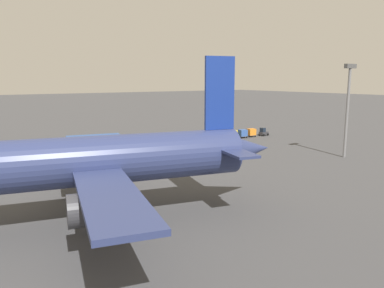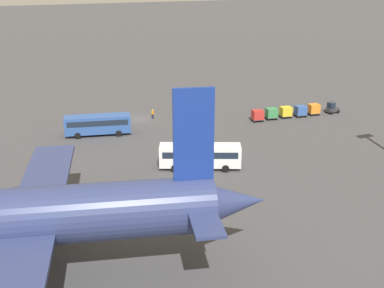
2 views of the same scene
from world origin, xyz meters
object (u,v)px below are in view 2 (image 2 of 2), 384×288
object	(u,v)px
shuttle_bus_far	(200,155)
worker_person	(153,114)
baggage_tug	(332,108)
cargo_cart_red	(258,115)
cargo_cart_yellow	(286,112)
cargo_cart_green	(271,113)
cargo_cart_orange	(314,109)
shuttle_bus_near	(98,123)
cargo_cart_blue	(301,111)
airplane	(15,219)

from	to	relation	value
shuttle_bus_far	worker_person	size ratio (longest dim) A/B	6.45
baggage_tug	cargo_cart_red	bearing A→B (deg)	-8.40
cargo_cart_yellow	cargo_cart_green	xyz separation A→B (m)	(2.91, -0.17, 0.00)
worker_person	cargo_cart_orange	bearing A→B (deg)	162.14
cargo_cart_orange	cargo_cart_yellow	world-z (taller)	same
shuttle_bus_near	cargo_cart_red	distance (m)	28.05
cargo_cart_red	baggage_tug	bearing A→B (deg)	177.39
cargo_cart_red	cargo_cart_orange	bearing A→B (deg)	177.80
worker_person	cargo_cart_red	world-z (taller)	cargo_cart_red
shuttle_bus_far	cargo_cart_blue	world-z (taller)	shuttle_bus_far
shuttle_bus_far	cargo_cart_green	world-z (taller)	shuttle_bus_far
airplane	baggage_tug	bearing A→B (deg)	-137.08
baggage_tug	cargo_cart_yellow	world-z (taller)	baggage_tug
airplane	worker_person	size ratio (longest dim) A/B	24.57
baggage_tug	cargo_cart_orange	distance (m)	3.95
shuttle_bus_near	cargo_cart_blue	distance (m)	36.79
airplane	cargo_cart_blue	distance (m)	60.82
baggage_tug	cargo_cart_red	size ratio (longest dim) A/B	1.15
shuttle_bus_far	cargo_cart_orange	bearing A→B (deg)	-130.00
worker_person	cargo_cart_yellow	xyz separation A→B (m)	(-22.62, 8.76, 0.32)
airplane	cargo_cart_green	size ratio (longest dim) A/B	19.53
baggage_tug	cargo_cart_green	xyz separation A→B (m)	(12.67, -0.84, 0.25)
shuttle_bus_near	airplane	bearing A→B (deg)	80.86
worker_person	baggage_tug	bearing A→B (deg)	163.77
cargo_cart_green	baggage_tug	bearing A→B (deg)	176.21
airplane	cargo_cart_orange	distance (m)	63.30
worker_person	cargo_cart_green	xyz separation A→B (m)	(-19.71, 8.59, 0.32)
shuttle_bus_near	cargo_cart_blue	xyz separation A→B (m)	(-36.57, 3.87, -0.77)
airplane	cargo_cart_orange	world-z (taller)	airplane
airplane	cargo_cart_yellow	distance (m)	58.67
cargo_cart_blue	cargo_cart_yellow	bearing A→B (deg)	-8.83
cargo_cart_yellow	airplane	bearing A→B (deg)	35.09
shuttle_bus_far	baggage_tug	xyz separation A→B (m)	(-33.38, -15.00, -1.01)
cargo_cart_yellow	cargo_cart_blue	bearing A→B (deg)	171.17
cargo_cart_red	shuttle_bus_far	bearing A→B (deg)	41.42
cargo_cart_orange	cargo_cart_red	size ratio (longest dim) A/B	1.00
baggage_tug	cargo_cart_orange	size ratio (longest dim) A/B	1.15
cargo_cart_orange	cargo_cart_yellow	size ratio (longest dim) A/B	1.00
baggage_tug	worker_person	world-z (taller)	baggage_tug
shuttle_bus_far	cargo_cart_orange	xyz separation A→B (m)	(-29.44, -15.26, -0.76)
cargo_cart_yellow	cargo_cart_red	size ratio (longest dim) A/B	1.00
worker_person	cargo_cart_red	bearing A→B (deg)	152.57
cargo_cart_green	shuttle_bus_far	bearing A→B (deg)	37.40
cargo_cart_orange	cargo_cart_blue	world-z (taller)	same
airplane	cargo_cart_yellow	xyz separation A→B (m)	(-47.83, -33.59, -5.16)
baggage_tug	cargo_cart_red	distance (m)	15.59
shuttle_bus_near	worker_person	world-z (taller)	shuttle_bus_near
shuttle_bus_far	cargo_cart_orange	distance (m)	33.17
cargo_cart_green	cargo_cart_orange	bearing A→B (deg)	176.23
shuttle_bus_near	cargo_cart_green	size ratio (longest dim) A/B	4.97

